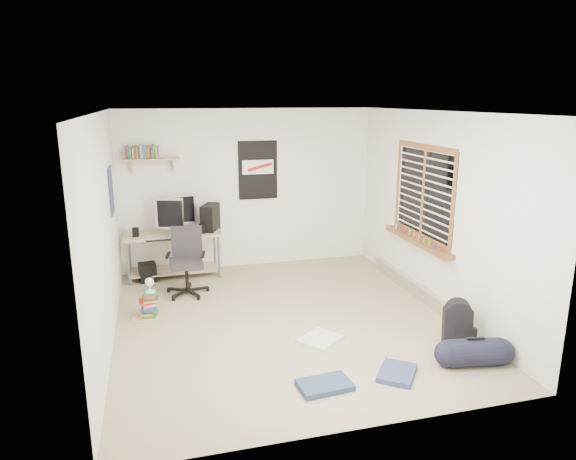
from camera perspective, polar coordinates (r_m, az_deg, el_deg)
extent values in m
cube|color=gray|center=(6.42, -0.41, -9.97)|extent=(4.00, 4.50, 0.01)
cube|color=white|center=(5.85, -0.45, 13.03)|extent=(4.00, 4.50, 0.01)
cube|color=silver|center=(8.17, -4.40, 4.54)|extent=(4.00, 0.01, 2.50)
cube|color=silver|center=(5.86, -19.79, -0.24)|extent=(0.01, 4.50, 2.50)
cube|color=silver|center=(6.78, 16.21, 1.96)|extent=(0.01, 4.50, 2.50)
cube|color=#C6AA89|center=(8.00, -12.60, -2.51)|extent=(1.45, 0.68, 0.65)
cube|color=#A5A5AA|center=(7.63, -12.99, 0.63)|extent=(0.42, 0.22, 0.45)
cube|color=#A0A1A4|center=(7.87, -11.56, 1.13)|extent=(0.42, 0.20, 0.45)
cube|color=black|center=(7.91, -8.63, 1.27)|extent=(0.34, 0.46, 0.43)
cube|color=black|center=(7.67, -13.90, -0.99)|extent=(0.44, 0.16, 0.02)
cube|color=black|center=(7.79, -16.56, -0.36)|extent=(0.10, 0.10, 0.17)
cube|color=black|center=(7.75, -9.51, 0.00)|extent=(0.10, 0.10, 0.18)
cube|color=#272729|center=(7.18, -11.27, -3.34)|extent=(0.71, 0.71, 0.94)
cube|color=tan|center=(7.85, -14.87, 7.61)|extent=(0.80, 0.22, 0.24)
cube|color=black|center=(8.13, -3.36, 6.65)|extent=(0.62, 0.03, 0.92)
cube|color=navy|center=(6.98, -19.06, 4.17)|extent=(0.02, 0.42, 0.60)
cube|color=brown|center=(6.97, 14.68, 4.07)|extent=(0.10, 1.50, 1.26)
cube|color=#B7B2A8|center=(7.33, 14.04, -6.44)|extent=(0.08, 2.50, 0.18)
cube|color=black|center=(6.06, 18.29, -10.19)|extent=(0.38, 0.34, 0.40)
cylinder|color=black|center=(5.69, 19.98, -12.68)|extent=(0.33, 0.33, 0.56)
cube|color=silver|center=(5.91, 3.59, -12.01)|extent=(0.57, 0.56, 0.04)
cube|color=navy|center=(5.05, 4.10, -16.80)|extent=(0.52, 0.36, 0.05)
cube|color=navy|center=(5.35, 12.02, -15.29)|extent=(0.53, 0.55, 0.05)
cube|color=brown|center=(6.67, -15.12, -8.09)|extent=(0.47, 0.41, 0.28)
cube|color=white|center=(6.57, -15.08, -6.29)|extent=(0.15, 0.21, 0.19)
cube|color=black|center=(7.93, -15.34, -4.53)|extent=(0.27, 0.27, 0.27)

